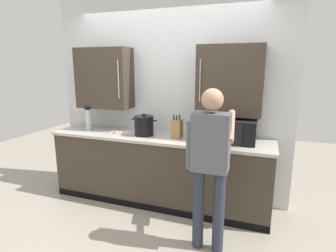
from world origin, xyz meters
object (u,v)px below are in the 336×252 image
at_px(knife_block, 177,129).
at_px(person_figure, 210,157).
at_px(stock_pot, 144,126).
at_px(microwave_oven, 231,131).
at_px(thermos_flask, 88,119).
at_px(wooden_spoon, 120,131).

relative_size(knife_block, person_figure, 0.19).
bearing_deg(stock_pot, microwave_oven, 3.10).
distance_m(knife_block, stock_pot, 0.44).
bearing_deg(thermos_flask, knife_block, 0.90).
bearing_deg(microwave_oven, stock_pot, -176.90).
relative_size(wooden_spoon, knife_block, 0.73).
bearing_deg(knife_block, thermos_flask, -179.10).
bearing_deg(thermos_flask, microwave_oven, 1.67).
height_order(microwave_oven, thermos_flask, thermos_flask).
bearing_deg(wooden_spoon, thermos_flask, -175.63).
height_order(knife_block, person_figure, person_figure).
height_order(stock_pot, person_figure, person_figure).
xyz_separation_m(thermos_flask, person_figure, (1.85, -0.70, -0.12)).
xyz_separation_m(microwave_oven, knife_block, (-0.65, -0.04, -0.02)).
xyz_separation_m(microwave_oven, wooden_spoon, (-1.47, -0.02, -0.13)).
bearing_deg(wooden_spoon, person_figure, -28.23).
bearing_deg(person_figure, wooden_spoon, 151.77).
bearing_deg(microwave_oven, knife_block, -176.80).
bearing_deg(microwave_oven, thermos_flask, -178.33).
bearing_deg(wooden_spoon, microwave_oven, 0.80).
relative_size(knife_block, stock_pot, 0.86).
xyz_separation_m(stock_pot, person_figure, (1.00, -0.70, -0.08)).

